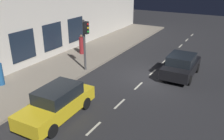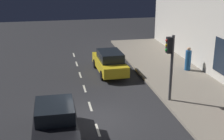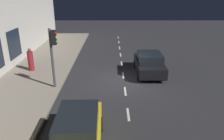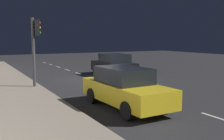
# 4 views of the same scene
# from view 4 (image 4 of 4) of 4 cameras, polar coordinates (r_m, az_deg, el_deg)

# --- Properties ---
(ground_plane) EXTENTS (60.00, 60.00, 0.00)m
(ground_plane) POSITION_cam_4_polar(r_m,az_deg,el_deg) (17.42, -2.96, -2.10)
(ground_plane) COLOR #28282B
(lane_centre_line) EXTENTS (0.12, 27.20, 0.01)m
(lane_centre_line) POSITION_cam_4_polar(r_m,az_deg,el_deg) (18.32, -4.31, -1.66)
(lane_centre_line) COLOR beige
(lane_centre_line) RESTS_ON ground
(traffic_light) EXTENTS (0.50, 0.32, 3.63)m
(traffic_light) POSITION_cam_4_polar(r_m,az_deg,el_deg) (14.63, -16.14, 6.08)
(traffic_light) COLOR #424244
(traffic_light) RESTS_ON sidewalk
(parked_car_0) EXTENTS (1.91, 4.36, 1.58)m
(parked_car_0) POSITION_cam_4_polar(r_m,az_deg,el_deg) (10.37, 2.81, -3.83)
(parked_car_0) COLOR gold
(parked_car_0) RESTS_ON ground
(parked_car_1) EXTENTS (1.97, 3.98, 1.58)m
(parked_car_1) POSITION_cam_4_polar(r_m,az_deg,el_deg) (19.36, 0.38, 1.16)
(parked_car_1) COLOR black
(parked_car_1) RESTS_ON ground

